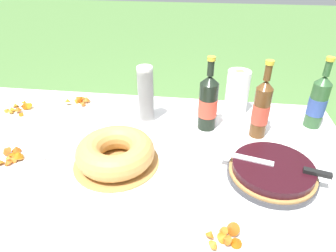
{
  "coord_description": "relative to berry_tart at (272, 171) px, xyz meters",
  "views": [
    {
      "loc": [
        0.28,
        -0.9,
        1.44
      ],
      "look_at": [
        0.14,
        0.17,
        0.77
      ],
      "focal_mm": 32.0,
      "sensor_mm": 36.0,
      "label": 1
    }
  ],
  "objects": [
    {
      "name": "snack_plate_near",
      "position": [
        -1.16,
        0.33,
        -0.01
      ],
      "size": [
        0.21,
        0.21,
        0.06
      ],
      "color": "white",
      "rests_on": "tablecloth"
    },
    {
      "name": "cider_bottle_green",
      "position": [
        0.24,
        0.4,
        0.1
      ],
      "size": [
        0.08,
        0.08,
        0.33
      ],
      "color": "#2D562D",
      "rests_on": "tablecloth"
    },
    {
      "name": "snack_plate_right",
      "position": [
        -0.17,
        -0.31,
        -0.02
      ],
      "size": [
        0.22,
        0.22,
        0.06
      ],
      "color": "white",
      "rests_on": "tablecloth"
    },
    {
      "name": "paper_towel_roll",
      "position": [
        -0.1,
        0.49,
        0.08
      ],
      "size": [
        0.11,
        0.11,
        0.21
      ],
      "color": "white",
      "rests_on": "tablecloth"
    },
    {
      "name": "cider_bottle_amber",
      "position": [
        -0.02,
        0.28,
        0.1
      ],
      "size": [
        0.07,
        0.07,
        0.34
      ],
      "color": "brown",
      "rests_on": "tablecloth"
    },
    {
      "name": "snack_plate_left",
      "position": [
        -0.91,
        0.45,
        -0.02
      ],
      "size": [
        0.21,
        0.21,
        0.06
      ],
      "color": "white",
      "rests_on": "tablecloth"
    },
    {
      "name": "juice_bottle_red",
      "position": [
        -0.24,
        0.32,
        0.1
      ],
      "size": [
        0.08,
        0.08,
        0.33
      ],
      "color": "black",
      "rests_on": "tablecloth"
    },
    {
      "name": "snack_plate_far",
      "position": [
        -0.97,
        -0.04,
        -0.02
      ],
      "size": [
        0.23,
        0.23,
        0.05
      ],
      "color": "white",
      "rests_on": "tablecloth"
    },
    {
      "name": "bundt_cake",
      "position": [
        -0.58,
        0.01,
        0.02
      ],
      "size": [
        0.33,
        0.33,
        0.1
      ],
      "color": "#B78447",
      "rests_on": "tablecloth"
    },
    {
      "name": "cup_stack",
      "position": [
        -0.52,
        0.34,
        0.11
      ],
      "size": [
        0.07,
        0.07,
        0.27
      ],
      "color": "white",
      "rests_on": "tablecloth"
    },
    {
      "name": "serving_knife",
      "position": [
        0.03,
        -0.01,
        0.04
      ],
      "size": [
        0.37,
        0.11,
        0.01
      ],
      "rotation": [
        0.0,
        0.0,
        2.9
      ],
      "color": "silver",
      "rests_on": "berry_tart"
    },
    {
      "name": "berry_tart",
      "position": [
        0.0,
        0.0,
        0.0
      ],
      "size": [
        0.32,
        0.32,
        0.06
      ],
      "color": "#38383D",
      "rests_on": "tablecloth"
    },
    {
      "name": "garden_table",
      "position": [
        -0.55,
        0.03,
        -0.09
      ],
      "size": [
        1.79,
        1.12,
        0.71
      ],
      "color": "brown",
      "rests_on": "ground_plane"
    },
    {
      "name": "tablecloth",
      "position": [
        -0.55,
        0.03,
        -0.04
      ],
      "size": [
        1.8,
        1.13,
        0.1
      ],
      "color": "white",
      "rests_on": "garden_table"
    }
  ]
}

